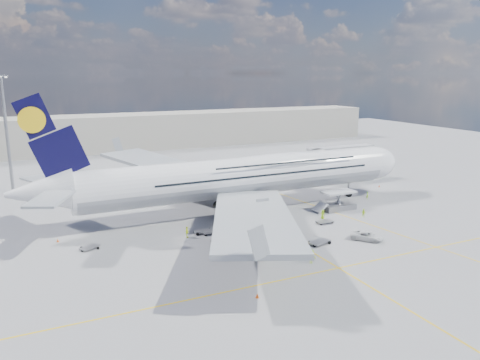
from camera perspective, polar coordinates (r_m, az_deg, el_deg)
name	(u,v)px	position (r m, az deg, el deg)	size (l,w,h in m)	color
ground	(268,226)	(81.53, 3.43, -5.57)	(300.00, 300.00, 0.00)	gray
taxi_line_main	(268,226)	(81.53, 3.43, -5.57)	(0.25, 220.00, 0.01)	#E2B60B
taxi_line_cross	(339,268)	(65.86, 11.93, -10.45)	(120.00, 0.25, 0.01)	#E2B60B
taxi_line_diag	(305,202)	(96.66, 7.88, -2.71)	(0.25, 100.00, 0.01)	#E2B60B
airliner	(244,176)	(88.41, 0.53, 0.53)	(77.26, 79.15, 23.71)	white
jet_bridge	(337,155)	(112.83, 11.71, 2.95)	(18.80, 12.10, 8.50)	#B7B7BC
cargo_loader	(337,203)	(92.32, 11.78, -2.81)	(8.53, 3.20, 3.67)	silver
light_mast	(7,133)	(113.48, -26.56, 5.16)	(3.00, 0.70, 25.50)	gray
terminal	(138,131)	(168.15, -12.32, 5.82)	(180.00, 16.00, 12.00)	#B2AD9E
tree_line	(200,121)	(222.75, -4.86, 7.21)	(160.00, 6.00, 8.00)	#193814
dolly_row_a	(211,231)	(77.52, -3.52, -6.29)	(3.18, 1.72, 0.46)	gray
dolly_row_b	(204,231)	(77.78, -4.44, -6.22)	(3.68, 2.62, 0.49)	gray
dolly_row_c	(221,241)	(73.28, -2.36, -7.45)	(2.92, 1.64, 0.42)	gray
dolly_back	(90,247)	(74.25, -17.86, -7.82)	(3.18, 2.67, 0.41)	gray
dolly_nose_far	(320,242)	(73.79, 9.68, -7.43)	(3.81, 2.75, 0.50)	gray
dolly_nose_near	(325,222)	(83.83, 10.29, -5.00)	(2.96, 1.61, 0.43)	gray
baggage_tug	(273,250)	(68.56, 4.08, -8.51)	(3.22, 2.34, 1.83)	white
catering_truck_inner	(182,178)	(110.58, -7.05, 0.28)	(6.93, 3.83, 3.90)	gray
catering_truck_outer	(101,183)	(108.52, -16.60, -0.31)	(7.30, 2.89, 4.36)	gray
service_van	(367,236)	(76.92, 15.21, -6.62)	(2.29, 4.98, 1.38)	silver
crew_nose	(367,195)	(101.66, 15.27, -1.83)	(0.56, 0.37, 1.54)	#B4FF1A
crew_loader	(364,213)	(88.74, 14.85, -3.93)	(0.75, 0.59, 1.55)	#B8E418
crew_wing	(187,232)	(75.84, -6.49, -6.33)	(1.09, 0.45, 1.85)	#E1FA1A
crew_van	(323,214)	(86.14, 10.05, -4.14)	(0.84, 0.55, 1.73)	#A5E217
crew_tug	(311,256)	(66.34, 8.69, -9.20)	(1.29, 0.74, 2.00)	#A9E217
cone_nose	(379,186)	(113.15, 16.61, -0.71)	(0.41, 0.41, 0.52)	#F3560C
cone_wing_left_inner	(174,198)	(99.12, -8.11, -2.17)	(0.43, 0.43, 0.55)	#F3560C
cone_wing_left_outer	(168,180)	(115.61, -8.73, -0.04)	(0.38, 0.38, 0.49)	#F3560C
cone_wing_right_inner	(221,252)	(69.21, -2.34, -8.76)	(0.43, 0.43, 0.54)	#F3560C
cone_wing_right_outer	(257,296)	(56.59, 2.12, -13.91)	(0.44, 0.44, 0.56)	#F3560C
cone_tail	(58,240)	(79.06, -21.32, -6.88)	(0.40, 0.40, 0.50)	#F3560C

